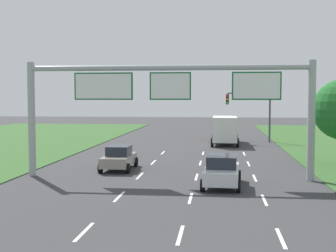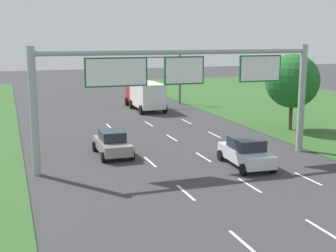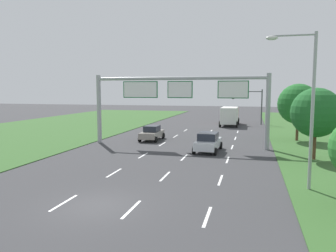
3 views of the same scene
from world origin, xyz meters
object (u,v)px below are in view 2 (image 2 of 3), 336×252
at_px(car_lead_silver, 246,152).
at_px(roadside_tree_far, 292,81).
at_px(sign_gantry, 182,80).
at_px(car_near_red, 112,143).
at_px(box_truck, 145,94).
at_px(traffic_light_mast, 163,70).

height_order(car_lead_silver, roadside_tree_far, roadside_tree_far).
bearing_deg(sign_gantry, car_near_red, 141.34).
height_order(car_near_red, car_lead_silver, car_lead_silver).
bearing_deg(car_lead_silver, box_truck, 91.84).
height_order(box_truck, traffic_light_mast, traffic_light_mast).
bearing_deg(sign_gantry, roadside_tree_far, 27.76).
xyz_separation_m(car_lead_silver, box_truck, (0.43, 22.72, 0.75)).
relative_size(car_near_red, sign_gantry, 0.24).
bearing_deg(car_near_red, sign_gantry, -38.84).
bearing_deg(sign_gantry, traffic_light_mast, 74.22).
distance_m(sign_gantry, traffic_light_mast, 23.89).
xyz_separation_m(traffic_light_mast, roadside_tree_far, (5.22, -16.80, 0.13)).
bearing_deg(box_truck, sign_gantry, -99.47).
bearing_deg(traffic_light_mast, roadside_tree_far, -72.74).
height_order(car_near_red, roadside_tree_far, roadside_tree_far).
bearing_deg(car_lead_silver, roadside_tree_far, 47.34).
bearing_deg(sign_gantry, car_lead_silver, -33.97).
relative_size(box_truck, sign_gantry, 0.44).
bearing_deg(traffic_light_mast, car_near_red, -116.73).
height_order(car_near_red, sign_gantry, sign_gantry).
height_order(car_near_red, box_truck, box_truck).
relative_size(car_near_red, box_truck, 0.54).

